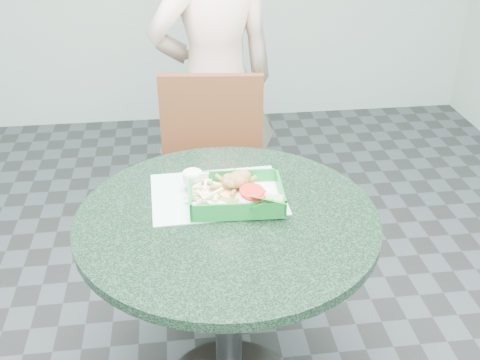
{
  "coord_description": "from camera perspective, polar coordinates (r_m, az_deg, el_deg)",
  "views": [
    {
      "loc": [
        -0.13,
        -1.36,
        1.67
      ],
      "look_at": [
        0.05,
        0.1,
        0.83
      ],
      "focal_mm": 42.0,
      "sensor_mm": 36.0,
      "label": 1
    }
  ],
  "objects": [
    {
      "name": "placemat",
      "position": [
        1.75,
        -2.3,
        -1.97
      ],
      "size": [
        0.41,
        0.32,
        0.0
      ],
      "primitive_type": "cube",
      "rotation": [
        0.0,
        0.0,
        0.04
      ],
      "color": "#ABF1DF",
      "rests_on": "cafe_table"
    },
    {
      "name": "cafe_table",
      "position": [
        1.75,
        -1.25,
        -8.7
      ],
      "size": [
        0.89,
        0.89,
        0.75
      ],
      "color": "#343435",
      "rests_on": "floor"
    },
    {
      "name": "dining_chair",
      "position": [
        2.33,
        -2.57,
        0.52
      ],
      "size": [
        0.42,
        0.42,
        0.93
      ],
      "rotation": [
        0.0,
        0.0,
        -0.11
      ],
      "color": "#402715",
      "rests_on": "floor"
    },
    {
      "name": "sauce_ramekin",
      "position": [
        1.74,
        -4.93,
        -0.29
      ],
      "size": [
        0.06,
        0.06,
        0.03
      ],
      "rotation": [
        0.0,
        0.0,
        -0.1
      ],
      "color": "silver",
      "rests_on": "food_basket"
    },
    {
      "name": "crab_sandwich",
      "position": [
        1.7,
        -0.42,
        -0.93
      ],
      "size": [
        0.13,
        0.13,
        0.07
      ],
      "rotation": [
        0.0,
        0.0,
        0.07
      ],
      "color": "tan",
      "rests_on": "food_basket"
    },
    {
      "name": "diner_person",
      "position": [
        2.5,
        -2.55,
        10.59
      ],
      "size": [
        0.7,
        0.55,
        1.7
      ],
      "primitive_type": "imported",
      "rotation": [
        0.0,
        0.0,
        3.4
      ],
      "color": "#CBAC95",
      "rests_on": "floor"
    },
    {
      "name": "garnish_cup",
      "position": [
        1.65,
        1.71,
        -2.43
      ],
      "size": [
        0.13,
        0.13,
        0.05
      ],
      "rotation": [
        0.0,
        0.0,
        0.32
      ],
      "color": "white",
      "rests_on": "food_basket"
    },
    {
      "name": "fries_pile",
      "position": [
        1.7,
        -3.67,
        -1.58
      ],
      "size": [
        0.12,
        0.13,
        0.04
      ],
      "primitive_type": null,
      "rotation": [
        0.0,
        0.0,
        -0.23
      ],
      "color": "#FCECAF",
      "rests_on": "food_basket"
    },
    {
      "name": "food_basket",
      "position": [
        1.7,
        -0.4,
        -2.42
      ],
      "size": [
        0.28,
        0.2,
        0.06
      ],
      "rotation": [
        0.0,
        0.0,
        -0.04
      ],
      "color": "#107929",
      "rests_on": "placemat"
    }
  ]
}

